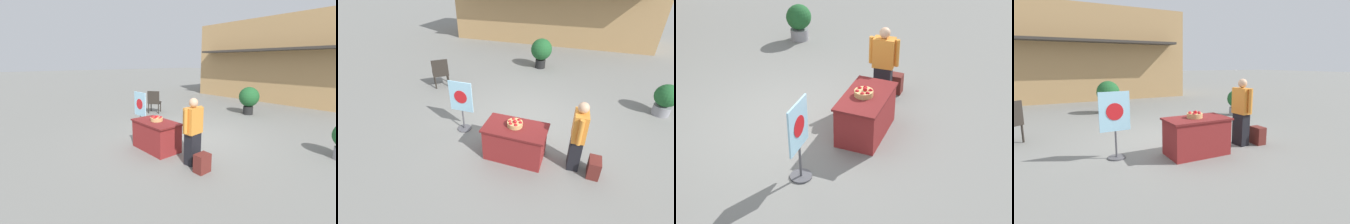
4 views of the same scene
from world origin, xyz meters
TOP-DOWN VIEW (x-y plane):
  - ground_plane at (0.00, 0.00)m, footprint 120.00×120.00m
  - storefront_building at (-0.98, 9.99)m, footprint 11.30×4.78m
  - display_table at (0.15, -1.30)m, footprint 1.37×0.78m
  - apple_basket at (0.13, -1.26)m, footprint 0.34×0.34m
  - person_visitor at (1.44, -1.20)m, footprint 0.29×0.61m
  - backpack at (1.86, -1.33)m, footprint 0.24×0.34m
  - poster_board at (-1.44, -0.77)m, footprint 0.62×0.36m
  - patio_chair at (-3.50, 1.35)m, footprint 0.77×0.77m
  - potted_plant_near_right at (-0.49, 4.49)m, footprint 0.89×0.89m

SIDE VIEW (x-z plane):
  - ground_plane at x=0.00m, z-range 0.00..0.00m
  - backpack at x=1.86m, z-range 0.00..0.42m
  - display_table at x=0.15m, z-range 0.00..0.80m
  - patio_chair at x=-3.50m, z-range 0.06..1.11m
  - potted_plant_near_right at x=-0.49m, z-range 0.13..1.39m
  - poster_board at x=-1.44m, z-range 0.08..1.46m
  - person_visitor at x=1.44m, z-range 0.01..1.60m
  - apple_basket at x=0.13m, z-range 0.78..0.94m
  - storefront_building at x=-0.98m, z-range 0.00..4.86m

